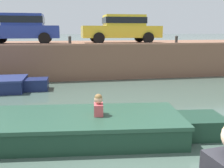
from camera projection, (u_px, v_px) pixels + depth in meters
ground_plane at (104, 114)px, 7.28m from camera, size 400.00×400.00×0.00m
far_quay_wall at (85, 57)px, 14.92m from camera, size 60.00×6.00×1.72m
far_wall_coping at (89, 44)px, 11.96m from camera, size 60.00×0.24×0.08m
motorboat_passing at (75, 127)px, 5.60m from camera, size 6.47×2.30×1.03m
car_left_inner_blue at (22, 28)px, 13.12m from camera, size 3.99×2.07×1.54m
car_centre_yellow at (122, 28)px, 14.03m from camera, size 4.38×1.91×1.54m
mooring_bollard_mid at (70, 40)px, 11.89m from camera, size 0.15×0.15×0.45m
mooring_bollard_east at (176, 39)px, 12.81m from camera, size 0.15×0.15×0.45m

